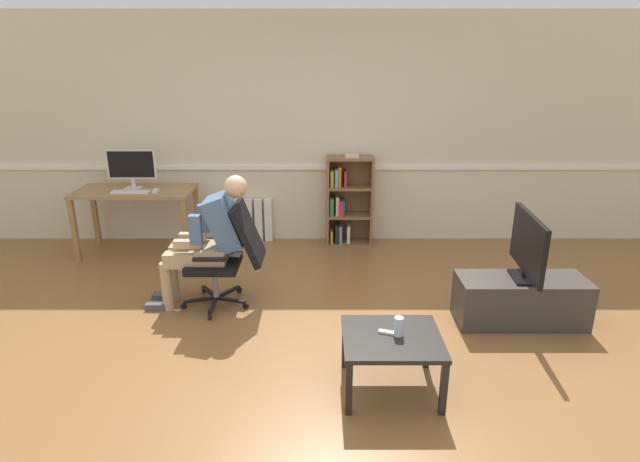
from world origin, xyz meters
TOP-DOWN VIEW (x-y plane):
  - ground_plane at (0.00, 0.00)m, footprint 18.00×18.00m
  - back_wall at (0.00, 2.65)m, footprint 12.00×0.13m
  - computer_desk at (-1.99, 2.15)m, footprint 1.32×0.64m
  - imac_monitor at (-2.02, 2.23)m, footprint 0.56×0.14m
  - keyboard at (-1.98, 2.01)m, footprint 0.42×0.12m
  - computer_mouse at (-1.71, 2.03)m, footprint 0.06×0.10m
  - bookshelf at (0.45, 2.44)m, footprint 0.56×0.29m
  - radiator at (-0.81, 2.54)m, footprint 0.70×0.08m
  - office_chair at (-0.69, 0.78)m, footprint 0.77×0.61m
  - person_seated at (-0.87, 0.78)m, footprint 0.97×0.40m
  - tv_stand at (1.87, 0.44)m, footprint 1.09×0.42m
  - tv_screen at (1.87, 0.44)m, footprint 0.22×0.81m
  - coffee_table at (0.62, -0.51)m, footprint 0.67×0.60m
  - drinking_glass at (0.66, -0.50)m, footprint 0.06×0.06m
  - spare_remote at (0.61, -0.48)m, footprint 0.15×0.08m

SIDE VIEW (x-z plane):
  - ground_plane at x=0.00m, z-range 0.00..0.00m
  - tv_stand at x=1.87m, z-range 0.00..0.41m
  - radiator at x=-0.81m, z-range 0.00..0.54m
  - coffee_table at x=0.62m, z-range 0.15..0.57m
  - spare_remote at x=0.61m, z-range 0.41..0.43m
  - drinking_glass at x=0.66m, z-range 0.41..0.55m
  - office_chair at x=-0.69m, z-range 0.04..1.02m
  - bookshelf at x=0.45m, z-range -0.02..1.08m
  - computer_desk at x=-1.99m, z-range 0.27..1.03m
  - person_seated at x=-0.87m, z-range 0.04..1.27m
  - tv_screen at x=1.87m, z-range 0.42..0.99m
  - keyboard at x=-1.98m, z-range 0.76..0.78m
  - computer_mouse at x=-1.71m, z-range 0.76..0.79m
  - imac_monitor at x=-2.02m, z-range 0.79..1.24m
  - back_wall at x=0.00m, z-range 0.00..2.70m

